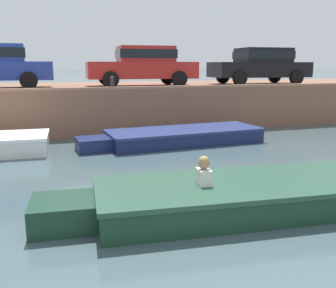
{
  "coord_description": "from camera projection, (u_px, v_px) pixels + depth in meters",
  "views": [
    {
      "loc": [
        -1.81,
        -1.11,
        2.46
      ],
      "look_at": [
        -0.16,
        4.13,
        1.29
      ],
      "focal_mm": 40.0,
      "sensor_mm": 36.0,
      "label": 1
    }
  ],
  "objects": [
    {
      "name": "ground_plane",
      "position": [
        149.0,
        189.0,
        7.59
      ],
      "size": [
        400.0,
        400.0,
        0.0
      ],
      "primitive_type": "plane",
      "color": "#3D5156"
    },
    {
      "name": "far_quay_wall",
      "position": [
        96.0,
        105.0,
        15.73
      ],
      "size": [
        60.0,
        6.0,
        1.64
      ],
      "primitive_type": "cube",
      "color": "brown",
      "rests_on": "ground"
    },
    {
      "name": "far_wall_coping",
      "position": [
        104.0,
        88.0,
        12.87
      ],
      "size": [
        60.0,
        0.24,
        0.08
      ],
      "primitive_type": "cube",
      "color": "#9F6C52",
      "rests_on": "far_quay_wall"
    },
    {
      "name": "boat_moored_central_navy",
      "position": [
        178.0,
        137.0,
        11.88
      ],
      "size": [
        5.94,
        2.11,
        0.46
      ],
      "color": "navy",
      "rests_on": "ground"
    },
    {
      "name": "motorboat_passing",
      "position": [
        231.0,
        197.0,
        6.38
      ],
      "size": [
        6.22,
        2.2,
        1.0
      ],
      "color": "#193828",
      "rests_on": "ground"
    },
    {
      "name": "car_centre_red",
      "position": [
        143.0,
        64.0,
        14.79
      ],
      "size": [
        4.32,
        2.09,
        1.54
      ],
      "color": "#B2231E",
      "rests_on": "far_quay_wall"
    },
    {
      "name": "car_right_inner_black",
      "position": [
        260.0,
        64.0,
        16.35
      ],
      "size": [
        4.32,
        2.06,
        1.54
      ],
      "color": "black",
      "rests_on": "far_quay_wall"
    },
    {
      "name": "mooring_bollard_mid",
      "position": [
        112.0,
        82.0,
        13.03
      ],
      "size": [
        0.15,
        0.15,
        0.45
      ],
      "color": "#2D2B28",
      "rests_on": "far_quay_wall"
    }
  ]
}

